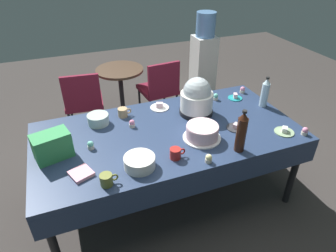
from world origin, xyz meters
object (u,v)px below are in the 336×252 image
Objects in this scene: ceramic_snack_bowl at (140,162)px; cupcake_lemon at (305,131)px; coffee_mug_olive at (107,180)px; soda_carton at (52,146)px; dessert_plate_sage at (284,131)px; slow_cooker at (197,98)px; glass_salad_bowl at (98,119)px; soda_bottle_water at (265,93)px; cupcake_berry at (209,159)px; round_cafe_table at (121,85)px; soda_bottle_cola at (241,132)px; maroon_chair_left at (83,100)px; maroon_chair_right at (160,87)px; frosted_layer_cake at (202,132)px; potluck_table at (168,137)px; dessert_plate_teal at (235,97)px; coffee_mug_red at (176,153)px; cupcake_cocoa at (216,97)px; dessert_plate_charcoal at (236,127)px; cupcake_vanilla at (132,124)px; water_cooler at (204,57)px; coffee_mug_tan at (123,112)px; cupcake_mint at (91,145)px; cupcake_rose at (242,90)px; dessert_plate_white at (160,107)px.

cupcake_lemon is at bearing -3.99° from ceramic_snack_bowl.
soda_carton is (-0.31, 0.43, 0.06)m from coffee_mug_olive.
dessert_plate_sage is at bearing -25.14° from soda_carton.
slow_cooker is 0.89m from glass_salad_bowl.
soda_bottle_water is 1.15× the size of soda_carton.
cupcake_berry is 0.09× the size of round_cafe_table.
cupcake_berry is 0.19× the size of soda_bottle_cola.
slow_cooker is at bearing -5.05° from soda_carton.
maroon_chair_left is 1.00× the size of maroon_chair_right.
frosted_layer_cake is at bearing -108.85° from slow_cooker.
potluck_table is 9.89× the size of ceramic_snack_bowl.
soda_bottle_cola is at bearing -139.00° from soda_bottle_water.
coffee_mug_olive is (-0.60, -0.45, 0.10)m from potluck_table.
dessert_plate_sage is at bearing -85.40° from dessert_plate_teal.
soda_bottle_water is at bearing 4.65° from potluck_table.
soda_bottle_water is at bearing 17.84° from ceramic_snack_bowl.
soda_bottle_water is at bearing -54.00° from dessert_plate_teal.
cupcake_cocoa is at bearing 44.50° from coffee_mug_red.
dessert_plate_charcoal is (1.08, -0.49, -0.03)m from glass_salad_bowl.
soda_bottle_water is at bearing -4.05° from cupcake_vanilla.
dessert_plate_teal is 1.17× the size of coffee_mug_red.
water_cooler is (0.67, 1.55, -0.19)m from cupcake_cocoa.
maroon_chair_right is (1.01, 1.80, -0.30)m from coffee_mug_olive.
soda_carton is at bearing 162.42° from soda_bottle_cola.
dessert_plate_teal is at bearing 14.08° from slow_cooker.
coffee_mug_tan is at bearing 116.19° from cupcake_berry.
coffee_mug_tan reaches higher than cupcake_vanilla.
cupcake_cocoa is at bearing 80.03° from dessert_plate_charcoal.
dessert_plate_teal is (1.37, -0.02, -0.03)m from glass_salad_bowl.
cupcake_mint is (-0.86, 0.18, -0.03)m from frosted_layer_cake.
ceramic_snack_bowl reaches higher than cupcake_rose.
dessert_plate_sage is (1.42, -0.69, -0.03)m from glass_salad_bowl.
coffee_mug_olive is 3.04m from water_cooler.
soda_carton is at bearing 174.18° from dessert_plate_charcoal.
glass_salad_bowl is at bearing 170.74° from slow_cooker.
glass_salad_bowl reaches higher than round_cafe_table.
slow_cooker reaches higher than coffee_mug_tan.
water_cooler is (1.91, 2.35, -0.20)m from coffee_mug_olive.
glass_salad_bowl is at bearing -172.93° from dessert_plate_white.
cupcake_lemon is (0.48, -0.28, 0.02)m from dessert_plate_charcoal.
water_cooler is at bearing 31.53° from maroon_chair_right.
cupcake_rose reaches higher than potluck_table.
dessert_plate_sage reaches higher than dessert_plate_charcoal.
dessert_plate_charcoal is at bearing -22.55° from cupcake_vanilla.
cupcake_cocoa is at bearing 29.85° from slow_cooker.
maroon_chair_right reaches higher than potluck_table.
ceramic_snack_bowl reaches higher than coffee_mug_tan.
dessert_plate_white is 0.75m from dessert_plate_charcoal.
maroon_chair_left is at bearing 118.50° from soda_bottle_cola.
ceramic_snack_bowl is at bearing -83.06° from maroon_chair_left.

